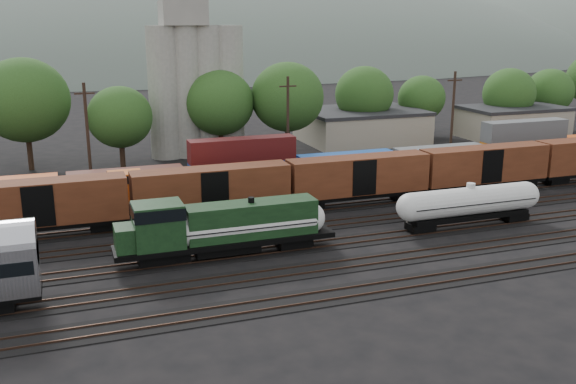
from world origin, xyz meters
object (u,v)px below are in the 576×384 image
object	(u,v)px
orange_locomotive	(167,188)
grain_silo	(195,76)
tank_car_a	(237,228)
green_locomotive	(214,227)

from	to	relation	value
orange_locomotive	grain_silo	size ratio (longest dim) A/B	0.55
tank_car_a	grain_silo	size ratio (longest dim) A/B	0.53
green_locomotive	tank_car_a	bearing A→B (deg)	-0.00
green_locomotive	orange_locomotive	xyz separation A→B (m)	(-1.37, 15.00, -0.39)
tank_car_a	grain_silo	world-z (taller)	grain_silo
tank_car_a	orange_locomotive	world-z (taller)	orange_locomotive
green_locomotive	tank_car_a	world-z (taller)	green_locomotive
green_locomotive	grain_silo	bearing A→B (deg)	80.06
green_locomotive	orange_locomotive	bearing A→B (deg)	95.21
green_locomotive	orange_locomotive	size ratio (longest dim) A/B	1.12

